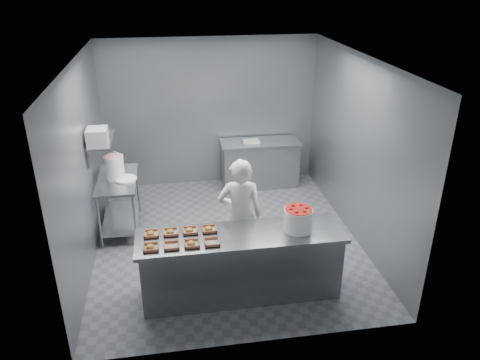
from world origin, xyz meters
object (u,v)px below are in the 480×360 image
at_px(prep_table, 119,196).
at_px(tray_3, 212,242).
at_px(tray_6, 190,230).
at_px(tray_1, 172,246).
at_px(worker, 240,215).
at_px(back_counter, 260,163).
at_px(tray_2, 192,244).
at_px(tray_7, 209,229).
at_px(appliance, 97,137).
at_px(tray_0, 151,247).
at_px(tray_5, 171,232).
at_px(strawberry_tub, 298,219).
at_px(service_counter, 241,264).
at_px(glaze_bucket, 114,167).
at_px(tray_4, 151,234).

relative_size(prep_table, tray_3, 6.40).
height_order(tray_3, tray_6, tray_6).
distance_m(tray_1, worker, 1.21).
distance_m(back_counter, tray_2, 3.76).
distance_m(tray_3, tray_6, 0.39).
height_order(tray_7, appliance, appliance).
xyz_separation_m(prep_table, tray_0, (0.55, -2.10, 0.33)).
bearing_deg(tray_5, worker, 25.22).
xyz_separation_m(prep_table, back_counter, (2.55, 1.30, -0.14)).
relative_size(tray_0, tray_2, 1.00).
height_order(tray_1, strawberry_tub, strawberry_tub).
relative_size(service_counter, tray_6, 13.88).
relative_size(tray_6, glaze_bucket, 0.41).
height_order(prep_table, tray_1, tray_1).
distance_m(tray_1, tray_5, 0.31).
height_order(back_counter, tray_1, tray_1).
xyz_separation_m(tray_4, appliance, (-0.72, 1.54, 0.77)).
height_order(back_counter, strawberry_tub, strawberry_tub).
xyz_separation_m(prep_table, worker, (1.73, -1.35, 0.24)).
bearing_deg(back_counter, glaze_bucket, -153.45).
distance_m(tray_1, tray_3, 0.48).
relative_size(tray_2, tray_6, 1.00).
height_order(tray_4, worker, worker).
distance_m(prep_table, appliance, 1.14).
distance_m(prep_table, back_counter, 2.87).
bearing_deg(glaze_bucket, worker, -37.97).
distance_m(prep_table, tray_5, 1.99).
height_order(tray_1, tray_7, tray_7).
xyz_separation_m(tray_5, glaze_bucket, (-0.81, 1.81, 0.17)).
bearing_deg(tray_0, service_counter, 7.97).
relative_size(tray_0, appliance, 0.57).
relative_size(strawberry_tub, glaze_bucket, 0.80).
height_order(tray_7, strawberry_tub, strawberry_tub).
xyz_separation_m(tray_0, tray_5, (0.24, 0.31, 0.00)).
height_order(tray_5, tray_7, same).
bearing_deg(tray_2, strawberry_tub, 6.38).
relative_size(tray_1, tray_5, 1.00).
xyz_separation_m(tray_7, worker, (0.47, 0.45, -0.09)).
distance_m(prep_table, tray_0, 2.20).
distance_m(prep_table, tray_7, 2.22).
xyz_separation_m(back_counter, tray_6, (-1.52, -3.10, 0.47)).
xyz_separation_m(strawberry_tub, appliance, (-2.54, 1.70, 0.63)).
distance_m(back_counter, tray_7, 3.38).
bearing_deg(tray_2, tray_4, 147.27).
height_order(tray_1, tray_4, tray_4).
distance_m(tray_5, strawberry_tub, 1.60).
height_order(tray_6, glaze_bucket, glaze_bucket).
xyz_separation_m(prep_table, strawberry_tub, (2.37, -1.95, 0.47)).
bearing_deg(prep_table, back_counter, 27.01).
distance_m(tray_0, tray_3, 0.72).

